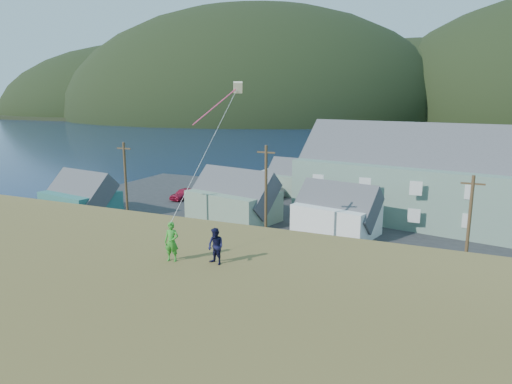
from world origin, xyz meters
TOP-DOWN VIEW (x-y plane):
  - ground at (0.00, 0.00)m, footprint 900.00×900.00m
  - grass_strip at (0.00, -2.00)m, footprint 110.00×8.00m
  - waterfront_lot at (0.00, 17.00)m, footprint 72.00×36.00m
  - wharf at (-6.00, 40.00)m, footprint 26.00×14.00m
  - far_shore at (0.00, 330.00)m, footprint 900.00×320.00m
  - far_hills at (35.59, 279.38)m, footprint 760.00×265.00m
  - lodge at (14.51, 18.98)m, footprint 39.08×17.68m
  - shed_teal at (-26.55, 5.59)m, footprint 9.19×7.14m
  - shed_palegreen_near at (-9.57, 11.33)m, footprint 10.95×8.22m
  - shed_white at (2.34, 10.76)m, footprint 9.11×7.03m
  - shed_palegreen_far at (-7.25, 27.63)m, footprint 10.02×6.57m
  - utility_poles at (-1.84, 1.50)m, footprint 30.75×0.24m
  - parked_cars at (-9.31, 20.70)m, footprint 27.06×12.70m
  - kite_flyer_green at (2.83, -18.57)m, footprint 0.66×0.50m
  - kite_flyer_navy at (4.63, -18.17)m, footprint 0.85×0.74m
  - kite_rig at (2.40, -12.04)m, footprint 0.93×3.72m

SIDE VIEW (x-z plane):
  - ground at x=0.00m, z-range 0.00..0.00m
  - grass_strip at x=0.00m, z-range 0.00..0.10m
  - waterfront_lot at x=0.00m, z-range 0.00..0.12m
  - wharf at x=-6.00m, z-range 0.00..0.90m
  - parked_cars at x=-9.31m, z-range 0.08..1.66m
  - far_shore at x=0.00m, z-range 0.00..2.00m
  - far_hills at x=35.59m, z-range -69.50..73.50m
  - shed_palegreen_far at x=-7.25m, z-range -0.73..5.57m
  - shed_teal at x=-26.55m, z-range -0.83..5.74m
  - shed_white at x=2.34m, z-range -0.75..5.73m
  - shed_palegreen_near at x=-9.57m, z-range -0.88..6.26m
  - utility_poles at x=-1.84m, z-range -0.16..9.58m
  - lodge at x=14.51m, z-range -1.54..11.74m
  - kite_flyer_navy at x=4.63m, z-range 7.20..8.67m
  - kite_flyer_green at x=2.83m, z-range 7.20..8.82m
  - kite_rig at x=2.40m, z-range 9.63..18.34m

